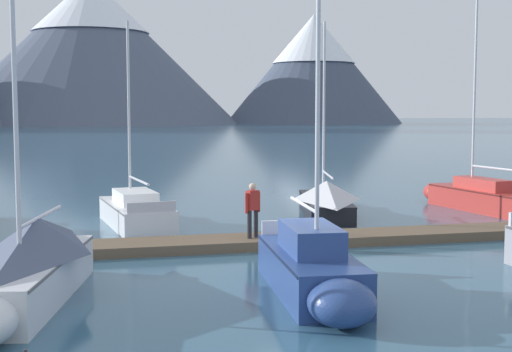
{
  "coord_description": "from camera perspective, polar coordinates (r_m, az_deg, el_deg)",
  "views": [
    {
      "loc": [
        -5.36,
        -17.16,
        4.18
      ],
      "look_at": [
        0.0,
        6.0,
        2.0
      ],
      "focal_mm": 50.09,
      "sensor_mm": 36.0,
      "label": 1
    }
  ],
  "objects": [
    {
      "name": "sailboat_end_of_dock",
      "position": [
        31.38,
        17.26,
        -1.56
      ],
      "size": [
        2.2,
        7.2,
        8.88
      ],
      "color": "#B2332D",
      "rests_on": "ground"
    },
    {
      "name": "mountain_central_massif",
      "position": [
        231.36,
        -13.03,
        9.89
      ],
      "size": [
        91.41,
        91.41,
        45.32
      ],
      "color": "#4C566B",
      "rests_on": "ground"
    },
    {
      "name": "ground_plane",
      "position": [
        18.46,
        4.24,
        -7.87
      ],
      "size": [
        700.0,
        700.0,
        0.0
      ],
      "primitive_type": "plane",
      "color": "#335B75"
    },
    {
      "name": "sailboat_mid_dock_port",
      "position": [
        26.71,
        -9.8,
        -2.68
      ],
      "size": [
        2.57,
        6.67,
        7.46
      ],
      "color": "white",
      "rests_on": "ground"
    },
    {
      "name": "mountain_shoulder_ridge",
      "position": [
        238.95,
        4.63,
        8.71
      ],
      "size": [
        58.08,
        58.08,
        35.64
      ],
      "color": "#424C60",
      "rests_on": "ground"
    },
    {
      "name": "sailboat_second_berth",
      "position": [
        16.34,
        -17.61,
        -6.74
      ],
      "size": [
        2.8,
        6.98,
        7.38
      ],
      "color": "silver",
      "rests_on": "ground"
    },
    {
      "name": "sailboat_far_berth",
      "position": [
        28.79,
        5.51,
        -1.76
      ],
      "size": [
        3.09,
        7.31,
        7.74
      ],
      "color": "black",
      "rests_on": "ground"
    },
    {
      "name": "sailboat_mid_dock_starboard",
      "position": [
        16.13,
        4.66,
        -7.45
      ],
      "size": [
        1.95,
        5.94,
        8.63
      ],
      "color": "navy",
      "rests_on": "ground"
    },
    {
      "name": "dock",
      "position": [
        22.2,
        1.17,
        -5.24
      ],
      "size": [
        24.06,
        2.08,
        0.3
      ],
      "color": "brown",
      "rests_on": "ground"
    },
    {
      "name": "person_on_dock",
      "position": [
        21.76,
        -0.27,
        -2.47
      ],
      "size": [
        0.53,
        0.38,
        1.69
      ],
      "color": "#232328",
      "rests_on": "dock"
    }
  ]
}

